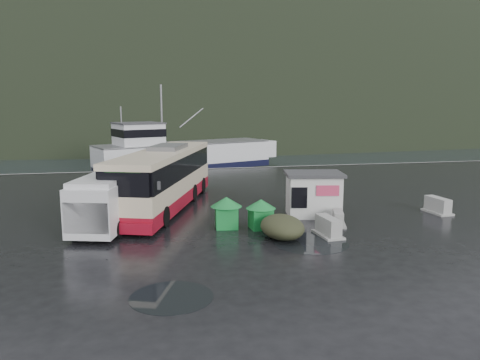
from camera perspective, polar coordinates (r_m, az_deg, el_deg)
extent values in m
plane|color=black|center=(23.58, -3.65, -5.50)|extent=(160.00, 160.00, 0.00)
cube|color=black|center=(132.74, -10.43, 6.66)|extent=(300.00, 180.00, 0.02)
cube|color=#999993|center=(43.11, -7.41, 1.26)|extent=(160.00, 0.60, 1.50)
ellipsoid|color=black|center=(272.95, -9.06, 8.04)|extent=(780.00, 540.00, 570.00)
cylinder|color=black|center=(20.85, 8.65, -7.59)|extent=(3.29, 3.29, 0.01)
cylinder|color=black|center=(15.35, -8.35, -13.93)|extent=(2.67, 2.67, 0.01)
cylinder|color=black|center=(27.95, 8.60, -3.20)|extent=(2.72, 2.72, 0.01)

